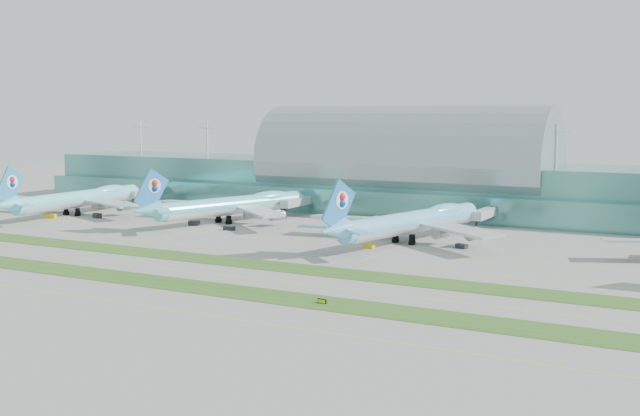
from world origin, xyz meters
The scene contains 18 objects.
ground centered at (0.00, 0.00, 0.00)m, with size 700.00×700.00×0.00m, color gray.
terminal centered at (0.01, 128.79, 14.23)m, with size 340.00×69.10×36.00m.
grass_strip_near centered at (0.00, -28.00, 0.04)m, with size 420.00×12.00×0.08m, color #2D591E.
grass_strip_far centered at (0.00, 2.00, 0.04)m, with size 420.00×12.00×0.08m, color #2D591E.
taxiline_a centered at (0.00, -48.00, 0.01)m, with size 420.00×0.35×0.01m, color yellow.
taxiline_b centered at (0.00, -14.00, 0.01)m, with size 420.00×0.35×0.01m, color yellow.
taxiline_c centered at (0.00, 18.00, 0.01)m, with size 420.00×0.35×0.01m, color yellow.
taxiline_d centered at (0.00, 40.00, 0.01)m, with size 420.00×0.35×0.01m, color yellow.
airliner_a centered at (-109.38, 57.45, 6.57)m, with size 68.20×77.26×21.30m.
airliner_b centered at (-42.74, 67.15, 6.66)m, with size 65.80×76.37×21.58m.
airliner_c centered at (32.10, 56.37, 6.80)m, with size 68.44×79.00×22.04m.
gse_a centered at (-110.74, 43.17, 0.78)m, with size 4.33×2.12×1.56m, color #DEB60D.
gse_b centered at (-95.52, 52.37, 0.91)m, with size 3.89×2.01×1.81m, color black.
gse_c centered at (-50.34, 53.45, 0.84)m, with size 3.86×2.05×1.68m, color black.
gse_d centered at (-32.66, 49.85, 0.74)m, with size 3.95×2.07×1.48m, color black.
gse_e centered at (24.93, 39.51, 0.68)m, with size 3.33×1.55×1.35m, color #DDB60D.
gse_f centered at (49.48, 52.10, 0.68)m, with size 3.51×1.79×1.36m, color black.
taxiway_sign_east centered at (45.23, -28.53, 0.51)m, with size 2.41×0.86×1.03m.
Camera 1 is at (123.46, -175.53, 40.58)m, focal length 45.00 mm.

